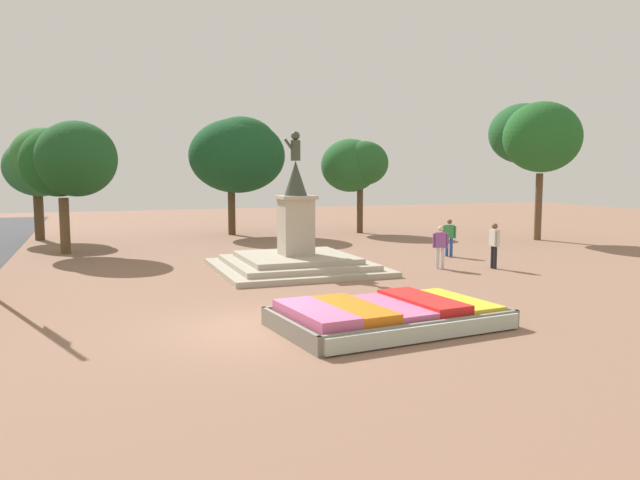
% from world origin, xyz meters
% --- Properties ---
extents(ground_plane, '(90.11, 90.11, 0.00)m').
position_xyz_m(ground_plane, '(0.00, 0.00, 0.00)').
color(ground_plane, '#8C6651').
extents(flower_planter, '(5.50, 3.65, 0.62)m').
position_xyz_m(flower_planter, '(2.91, -0.91, 0.27)').
color(flower_planter, '#38281C').
rests_on(flower_planter, ground_plane).
extents(statue_monument, '(5.72, 5.72, 5.01)m').
position_xyz_m(statue_monument, '(3.48, 7.78, 0.65)').
color(statue_monument, '#B2A793').
rests_on(statue_monument, ground_plane).
extents(pedestrian_with_handbag, '(0.60, 0.54, 1.58)m').
position_xyz_m(pedestrian_with_handbag, '(10.66, 9.04, 0.88)').
color(pedestrian_with_handbag, '#264CA5').
rests_on(pedestrian_with_handbag, ground_plane).
extents(pedestrian_near_planter, '(0.52, 0.36, 1.59)m').
position_xyz_m(pedestrian_near_planter, '(8.57, 6.23, 0.91)').
color(pedestrian_near_planter, beige).
rests_on(pedestrian_near_planter, ground_plane).
extents(pedestrian_crossing_plaza, '(0.24, 0.57, 1.69)m').
position_xyz_m(pedestrian_crossing_plaza, '(10.46, 5.57, 0.98)').
color(pedestrian_crossing_plaza, black).
rests_on(pedestrian_crossing_plaza, ground_plane).
extents(park_tree_far_left, '(3.66, 3.70, 5.43)m').
position_xyz_m(park_tree_far_left, '(10.86, 19.62, 3.93)').
color(park_tree_far_left, '#4C3823').
rests_on(park_tree_far_left, ground_plane).
extents(park_tree_behind_statue, '(5.35, 4.79, 6.58)m').
position_xyz_m(park_tree_behind_statue, '(4.28, 20.65, 4.61)').
color(park_tree_behind_statue, '#4C3823').
rests_on(park_tree_behind_statue, ground_plane).
extents(park_tree_far_right, '(3.62, 3.81, 5.77)m').
position_xyz_m(park_tree_far_right, '(-5.81, 21.26, 3.98)').
color(park_tree_far_right, '#4C3823').
rests_on(park_tree_far_right, ground_plane).
extents(park_tree_street_side, '(4.05, 4.50, 5.72)m').
position_xyz_m(park_tree_street_side, '(-4.35, 15.39, 4.04)').
color(park_tree_street_side, brown).
rests_on(park_tree_street_side, ground_plane).
extents(park_tree_mid_canopy, '(4.10, 4.76, 7.07)m').
position_xyz_m(park_tree_mid_canopy, '(17.83, 12.77, 5.37)').
color(park_tree_mid_canopy, brown).
rests_on(park_tree_mid_canopy, ground_plane).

